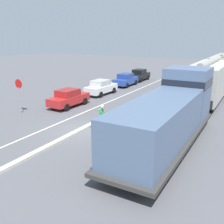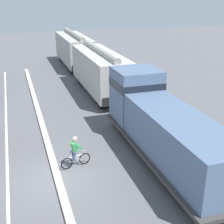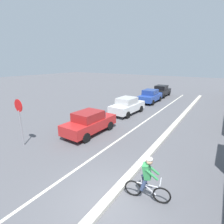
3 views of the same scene
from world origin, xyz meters
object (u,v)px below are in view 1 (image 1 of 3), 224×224
object	(u,v)px
parked_car_black	(139,75)
stop_sign	(19,90)
parked_car_red	(69,98)
parked_car_blue	(126,80)
locomotive	(171,115)
parked_car_white	(101,87)
hopper_car_lead	(209,80)
cyclist	(102,118)

from	to	relation	value
parked_car_black	stop_sign	xyz separation A→B (m)	(-1.99, -20.07, 1.21)
parked_car_red	parked_car_blue	xyz separation A→B (m)	(-0.04, 11.72, 0.00)
stop_sign	locomotive	bearing A→B (deg)	-0.47
locomotive	parked_car_blue	xyz separation A→B (m)	(-10.71, 15.48, -0.98)
locomotive	parked_car_white	bearing A→B (deg)	138.45
hopper_car_lead	parked_car_black	xyz separation A→B (m)	(-10.85, 8.02, -1.26)
locomotive	parked_car_black	world-z (taller)	locomotive
parked_car_blue	stop_sign	world-z (taller)	stop_sign
hopper_car_lead	parked_car_red	bearing A→B (deg)	-141.81
hopper_car_lead	parked_car_black	bearing A→B (deg)	143.51
parked_car_blue	parked_car_black	world-z (taller)	same
parked_car_blue	cyclist	bearing A→B (deg)	-69.13
locomotive	hopper_car_lead	distance (m)	12.16
parked_car_blue	parked_car_black	size ratio (longest dim) A/B	1.00
parked_car_blue	cyclist	size ratio (longest dim) A/B	2.45
cyclist	locomotive	bearing A→B (deg)	-1.05
hopper_car_lead	parked_car_white	bearing A→B (deg)	-166.37
locomotive	parked_car_red	xyz separation A→B (m)	(-10.67, 3.76, -0.98)
hopper_car_lead	stop_sign	distance (m)	17.61
parked_car_red	cyclist	bearing A→B (deg)	-32.23
parked_car_red	parked_car_white	bearing A→B (deg)	91.00
parked_car_white	cyclist	xyz separation A→B (m)	(5.93, -9.46, 0.00)
parked_car_white	stop_sign	xyz separation A→B (m)	(-2.07, -9.44, 1.21)
parked_car_red	parked_car_blue	size ratio (longest dim) A/B	1.01
hopper_car_lead	stop_sign	size ratio (longest dim) A/B	3.68
parked_car_white	cyclist	bearing A→B (deg)	-57.91
parked_car_red	parked_car_black	world-z (taller)	same
parked_car_black	parked_car_red	bearing A→B (deg)	-89.37
locomotive	cyclist	bearing A→B (deg)	178.95
hopper_car_lead	parked_car_blue	bearing A→B (deg)	162.76
parked_car_blue	stop_sign	size ratio (longest dim) A/B	1.46
hopper_car_lead	parked_car_black	distance (m)	13.55
stop_sign	parked_car_blue	bearing A→B (deg)	82.11
locomotive	hopper_car_lead	world-z (taller)	locomotive
parked_car_red	cyclist	size ratio (longest dim) A/B	2.47
hopper_car_lead	parked_car_red	xyz separation A→B (m)	(-10.67, -8.39, -1.26)
parked_car_white	parked_car_black	world-z (taller)	same
parked_car_red	parked_car_black	distance (m)	16.42
parked_car_red	stop_sign	size ratio (longest dim) A/B	1.47
locomotive	parked_car_white	size ratio (longest dim) A/B	2.71
parked_car_red	parked_car_white	distance (m)	5.78
stop_sign	hopper_car_lead	bearing A→B (deg)	43.19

